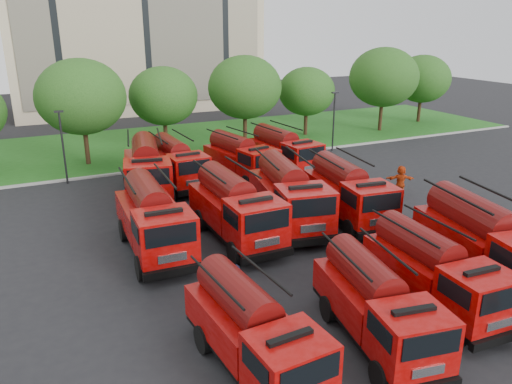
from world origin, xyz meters
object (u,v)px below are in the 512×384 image
(fire_truck_1, at_px, (376,304))
(firefighter_2, at_px, (476,272))
(fire_truck_2, at_px, (434,271))
(fire_truck_8, at_px, (147,170))
(fire_truck_3, at_px, (487,243))
(fire_truck_5, at_px, (235,208))
(fire_truck_9, at_px, (177,163))
(fire_truck_6, at_px, (289,195))
(fire_truck_11, at_px, (283,151))
(firefighter_5, at_px, (399,195))
(fire_truck_4, at_px, (153,219))
(fire_truck_7, at_px, (347,192))
(firefighter_1, at_px, (443,330))
(fire_truck_0, at_px, (253,330))
(fire_truck_10, at_px, (240,158))
(firefighter_4, at_px, (236,301))

(fire_truck_1, bearing_deg, firefighter_2, 25.82)
(fire_truck_2, bearing_deg, fire_truck_1, -162.29)
(firefighter_2, bearing_deg, fire_truck_8, 31.73)
(fire_truck_3, height_order, fire_truck_5, fire_truck_3)
(fire_truck_9, bearing_deg, firefighter_2, -67.17)
(fire_truck_2, relative_size, fire_truck_8, 0.82)
(fire_truck_6, bearing_deg, fire_truck_11, 73.85)
(firefighter_5, bearing_deg, fire_truck_4, 30.92)
(fire_truck_5, xyz_separation_m, fire_truck_7, (6.77, -0.24, -0.05))
(fire_truck_6, distance_m, firefighter_1, 11.43)
(fire_truck_0, distance_m, fire_truck_5, 10.38)
(fire_truck_0, height_order, firefighter_2, fire_truck_0)
(fire_truck_4, relative_size, firefighter_2, 3.89)
(fire_truck_6, xyz_separation_m, fire_truck_11, (4.60, 9.11, -0.13))
(fire_truck_1, distance_m, fire_truck_6, 10.97)
(fire_truck_11, bearing_deg, fire_truck_7, -102.17)
(fire_truck_0, distance_m, fire_truck_8, 18.29)
(fire_truck_3, distance_m, firefighter_5, 11.57)
(fire_truck_2, height_order, fire_truck_11, fire_truck_11)
(fire_truck_2, relative_size, firefighter_5, 3.44)
(firefighter_2, bearing_deg, fire_truck_0, 96.67)
(fire_truck_0, height_order, fire_truck_8, fire_truck_8)
(fire_truck_8, bearing_deg, fire_truck_7, -32.08)
(fire_truck_4, distance_m, fire_truck_8, 8.36)
(fire_truck_6, relative_size, fire_truck_8, 0.97)
(fire_truck_10, bearing_deg, fire_truck_1, -109.92)
(fire_truck_3, xyz_separation_m, fire_truck_8, (-10.44, 17.20, 0.04))
(firefighter_5, bearing_deg, fire_truck_1, 72.01)
(fire_truck_1, height_order, fire_truck_10, fire_truck_10)
(fire_truck_1, bearing_deg, fire_truck_4, 125.53)
(firefighter_5, bearing_deg, firefighter_4, 52.62)
(fire_truck_1, distance_m, firefighter_5, 16.71)
(firefighter_2, bearing_deg, fire_truck_11, -0.30)
(fire_truck_11, bearing_deg, fire_truck_10, 176.08)
(fire_truck_1, distance_m, fire_truck_5, 10.24)
(fire_truck_5, distance_m, fire_truck_6, 3.45)
(fire_truck_8, bearing_deg, firefighter_2, -45.44)
(fire_truck_0, xyz_separation_m, firefighter_1, (7.21, -1.05, -1.46))
(fire_truck_5, bearing_deg, fire_truck_1, -85.10)
(fire_truck_0, height_order, fire_truck_6, fire_truck_6)
(firefighter_4, bearing_deg, fire_truck_2, -163.08)
(firefighter_1, distance_m, firefighter_4, 7.94)
(fire_truck_11, bearing_deg, firefighter_4, -129.28)
(fire_truck_5, bearing_deg, firefighter_4, -113.42)
(firefighter_1, height_order, firefighter_5, firefighter_5)
(fire_truck_1, bearing_deg, fire_truck_7, 69.37)
(fire_truck_9, xyz_separation_m, fire_truck_10, (4.55, -0.42, -0.03))
(fire_truck_1, bearing_deg, fire_truck_9, 102.59)
(fire_truck_3, bearing_deg, fire_truck_5, 143.22)
(fire_truck_1, bearing_deg, firefighter_4, 136.66)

